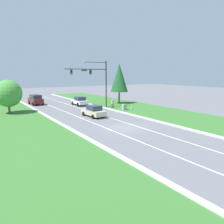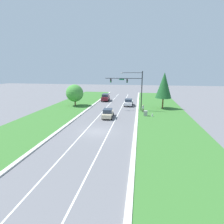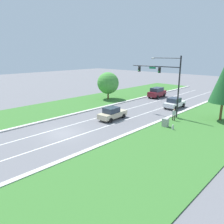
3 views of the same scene
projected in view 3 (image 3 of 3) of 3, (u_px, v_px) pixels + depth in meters
The scene contains 15 objects.
ground_plane at pixel (64, 133), 25.11m from camera, with size 160.00×160.00×0.00m, color slate.
curb_strip_right at pixel (97, 147), 21.33m from camera, with size 0.50×90.00×0.15m.
curb_strip_left at pixel (39, 122), 28.84m from camera, with size 0.50×90.00×0.15m.
grass_verge_right at pixel (140, 165), 17.85m from camera, with size 10.00×90.00×0.08m.
grass_verge_left at pixel (21, 115), 32.34m from camera, with size 10.00×90.00×0.08m.
lane_stripe_inner_left at pixel (55, 130), 26.30m from camera, with size 0.14×81.00×0.01m.
lane_stripe_inner_right at pixel (73, 137), 23.91m from camera, with size 0.14×81.00×0.01m.
traffic_signal_mast at pixel (165, 77), 31.05m from camera, with size 8.08×0.41×8.60m.
white_sedan at pixel (174, 103), 36.49m from camera, with size 2.10×4.41×1.75m.
burgundy_suv at pixel (157, 92), 45.32m from camera, with size 2.29×4.73×2.05m.
champagne_sedan at pixel (112, 113), 30.31m from camera, with size 2.13×4.58×1.71m.
utility_cabinet at pixel (165, 123), 27.13m from camera, with size 0.70×0.60×1.10m.
pedestrian at pixel (174, 114), 29.43m from camera, with size 0.40×0.23×1.69m.
fire_hydrant at pixel (173, 127), 26.03m from camera, with size 0.34×0.20×0.70m.
oak_near_left_tree at pixel (108, 83), 43.01m from camera, with size 4.26×4.26×5.36m.
Camera 3 is at (20.30, -13.27, 8.90)m, focal length 35.00 mm.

